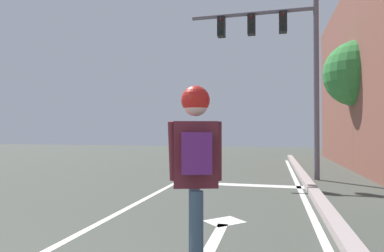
% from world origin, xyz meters
% --- Properties ---
extents(lane_line_center, '(0.12, 20.00, 0.01)m').
position_xyz_m(lane_line_center, '(-0.13, 6.00, 0.00)').
color(lane_line_center, silver).
rests_on(lane_line_center, ground).
extents(lane_line_curbside, '(0.12, 20.00, 0.01)m').
position_xyz_m(lane_line_curbside, '(3.17, 6.00, 0.00)').
color(lane_line_curbside, silver).
rests_on(lane_line_curbside, ground).
extents(stop_bar, '(3.45, 0.40, 0.01)m').
position_xyz_m(stop_bar, '(1.60, 8.10, 0.00)').
color(stop_bar, silver).
rests_on(stop_bar, ground).
extents(lane_arrow_stem, '(0.16, 1.40, 0.01)m').
position_xyz_m(lane_arrow_stem, '(1.77, 3.63, 0.00)').
color(lane_arrow_stem, silver).
rests_on(lane_arrow_stem, ground).
extents(lane_arrow_head, '(0.71, 0.71, 0.01)m').
position_xyz_m(lane_arrow_head, '(1.77, 4.48, 0.00)').
color(lane_arrow_head, silver).
rests_on(lane_arrow_head, ground).
extents(curb_strip, '(0.24, 24.00, 0.14)m').
position_xyz_m(curb_strip, '(3.42, 6.00, 0.07)').
color(curb_strip, '#A39490').
rests_on(curb_strip, ground).
extents(skater, '(0.47, 0.64, 1.77)m').
position_xyz_m(skater, '(1.85, 2.16, 1.23)').
color(skater, '#374B60').
rests_on(skater, skateboard).
extents(traffic_signal_mast, '(3.90, 0.34, 5.62)m').
position_xyz_m(traffic_signal_mast, '(2.72, 9.60, 3.99)').
color(traffic_signal_mast, '#5E5864').
rests_on(traffic_signal_mast, ground).
extents(roadside_tree, '(2.38, 2.38, 4.72)m').
position_xyz_m(roadside_tree, '(5.49, 12.02, 3.48)').
color(roadside_tree, brown).
rests_on(roadside_tree, ground).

